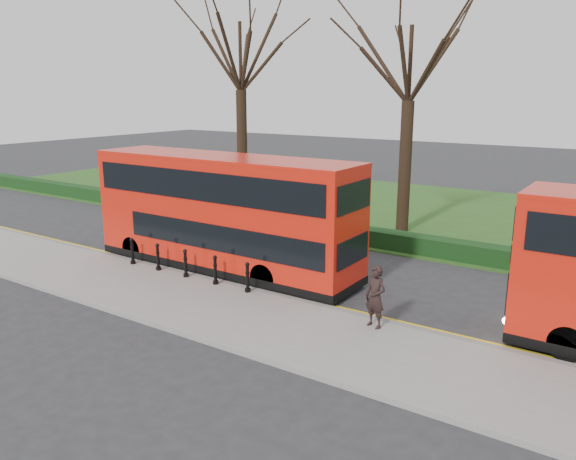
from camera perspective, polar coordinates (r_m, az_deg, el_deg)
The scene contains 12 objects.
ground at distance 21.02m, azimuth -4.32°, elevation -5.00°, with size 120.00×120.00×0.00m, color #28282B.
pavement at distance 18.88m, azimuth -9.98°, elevation -7.18°, with size 60.00×4.00×0.15m, color gray.
kerb at distance 20.27m, azimuth -6.07°, elevation -5.55°, with size 60.00×0.25×0.16m, color slate.
grass_verge at distance 33.68m, azimuth 11.61°, elevation 2.05°, with size 60.00×18.00×0.06m, color #294E1A.
hedge at distance 26.36m, azimuth 4.81°, elevation -0.18°, with size 60.00×0.90×0.80m, color black.
yellow_line_outer at distance 20.51m, azimuth -5.53°, elevation -5.50°, with size 60.00×0.10×0.01m, color yellow.
yellow_line_inner at distance 20.65m, azimuth -5.18°, elevation -5.35°, with size 60.00×0.10×0.01m, color yellow.
tree_left at distance 32.77m, azimuth -4.88°, elevation 17.89°, with size 8.00×8.00×12.50m.
tree_mid at distance 27.65m, azimuth 12.34°, elevation 16.98°, with size 7.41×7.41×11.58m.
bollard_row at distance 20.95m, azimuth -10.37°, elevation -3.39°, with size 5.90×0.15×1.00m.
bus_lead at distance 21.60m, azimuth -6.64°, elevation 1.64°, with size 11.18×2.57×4.45m.
pedestrian at distance 16.40m, azimuth 8.88°, elevation -6.72°, with size 0.67×0.44×1.84m, color black.
Camera 1 is at (12.35, -15.59, 6.81)m, focal length 35.00 mm.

